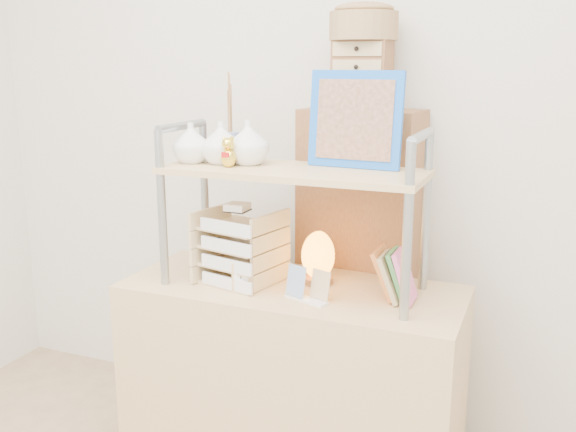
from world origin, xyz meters
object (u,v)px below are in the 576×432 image
cabinet (358,279)px  desk (292,383)px  letter_tray (239,251)px  salt_lamp (318,257)px

cabinet → desk: bearing=-105.3°
letter_tray → salt_lamp: bearing=20.4°
cabinet → salt_lamp: bearing=-97.1°
cabinet → salt_lamp: size_ratio=7.03×
desk → letter_tray: size_ratio=4.11×
cabinet → salt_lamp: (-0.06, -0.30, 0.17)m
letter_tray → salt_lamp: letter_tray is taller
letter_tray → salt_lamp: size_ratio=1.52×
desk → salt_lamp: size_ratio=6.25×
letter_tray → salt_lamp: (0.27, 0.10, -0.02)m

